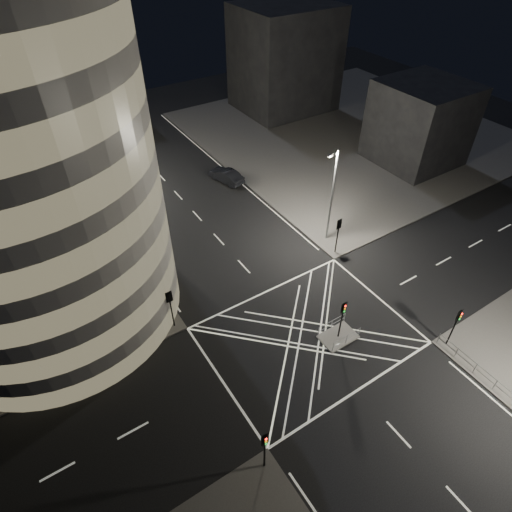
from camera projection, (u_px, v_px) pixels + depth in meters
ground at (307, 335)px, 35.21m from camera, size 120.00×120.00×0.00m
sidewalk_far_right at (349, 131)px, 64.08m from camera, size 42.00×42.00×0.15m
central_island at (338, 337)px, 35.02m from camera, size 3.00×2.00×0.15m
building_right_far at (285, 59)px, 66.11m from camera, size 14.00×12.00×15.00m
building_right_near at (420, 123)px, 54.19m from camera, size 10.00×10.00×10.00m
building_far_end at (54, 51)px, 64.39m from camera, size 18.00×8.00×18.00m
tree_a at (135, 278)px, 33.48m from camera, size 4.96×4.96×7.49m
tree_b at (110, 237)px, 37.24m from camera, size 4.25×4.25×7.14m
tree_c at (89, 202)px, 40.85m from camera, size 4.67×4.67×7.68m
tree_d at (74, 179)px, 45.00m from camera, size 4.66×4.66×7.13m
tree_e at (60, 156)px, 48.78m from camera, size 3.73×3.73×6.63m
traffic_signal_fl at (170, 303)px, 34.01m from camera, size 0.55×0.22×4.00m
traffic_signal_nl at (265, 445)px, 25.39m from camera, size 0.55×0.22×4.00m
traffic_signal_fr at (338, 230)px, 41.19m from camera, size 0.55×0.22×4.00m
traffic_signal_nr at (457, 321)px, 32.57m from camera, size 0.55×0.22×4.00m
traffic_signal_island at (343, 314)px, 33.16m from camera, size 0.55×0.22×4.00m
street_lamp_left_near at (133, 245)px, 35.31m from camera, size 1.25×0.25×10.00m
street_lamp_left_far at (74, 157)px, 46.71m from camera, size 1.25×0.25×10.00m
street_lamp_right_far at (332, 194)px, 41.11m from camera, size 1.25×0.25×10.00m
railing_near_right at (505, 393)px, 30.44m from camera, size 0.06×11.70×1.10m
railing_island_south at (346, 339)px, 34.04m from camera, size 2.80×0.06×1.10m
railing_island_north at (332, 325)px, 35.18m from camera, size 2.80×0.06×1.10m
sedan at (226, 176)px, 52.92m from camera, size 2.87×5.17×1.61m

